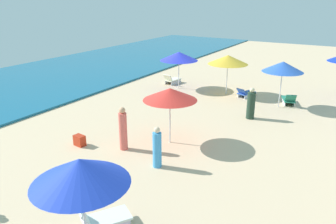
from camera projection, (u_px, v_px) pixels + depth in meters
name	position (u px, v px, depth m)	size (l,w,h in m)	color
ocean	(27.00, 83.00, 22.98)	(60.00, 11.64, 0.12)	#176086
umbrella_1	(80.00, 171.00, 6.58)	(2.00, 2.00, 2.77)	silver
lounge_chair_1_0	(103.00, 219.00, 8.67)	(1.46, 1.25, 0.77)	silver
umbrella_3	(170.00, 94.00, 13.20)	(2.17, 2.17, 2.33)	silver
umbrella_4	(228.00, 60.00, 19.88)	(2.39, 2.39, 2.41)	silver
lounge_chair_4_0	(246.00, 93.00, 19.93)	(1.36, 0.93, 0.62)	silver
umbrella_5	(283.00, 67.00, 17.50)	(2.14, 2.14, 2.50)	silver
lounge_chair_5_0	(289.00, 100.00, 18.63)	(1.50, 1.04, 0.72)	silver
umbrella_6	(179.00, 56.00, 21.20)	(2.43, 2.43, 2.38)	silver
lounge_chair_6_0	(172.00, 80.00, 22.94)	(1.38, 0.77, 0.73)	silver
beachgoer_2	(157.00, 148.00, 11.70)	(0.44, 0.44, 1.51)	#3F94D8
beachgoer_3	(123.00, 129.00, 13.01)	(0.36, 0.36, 1.74)	#E06055
beachgoer_5	(251.00, 104.00, 16.34)	(0.53, 0.53, 1.57)	#22382B
cooler_box_0	(80.00, 140.00, 13.52)	(0.46, 0.30, 0.44)	red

